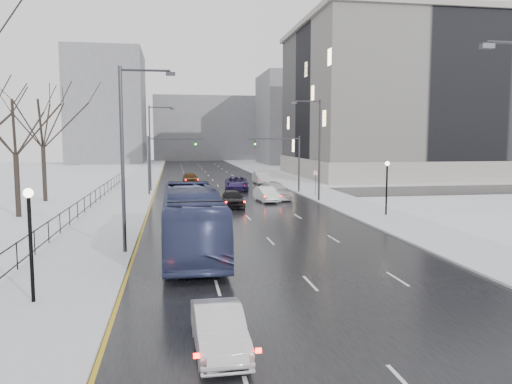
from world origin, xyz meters
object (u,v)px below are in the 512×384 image
sedan_right_cross (236,183)px  sedan_right_distant (261,178)px  sedan_center_far (190,178)px  no_uturn_sign (316,175)px  sedan_left_near (219,329)px  mast_signal_left (159,158)px  sedan_right_near (266,194)px  lamppost_l (30,228)px  mast_signal_right (290,157)px  streetlight_l_far (152,144)px  tree_park_e (46,202)px  sedan_right_far (275,191)px  streetlight_r_mid (317,145)px  lamppost_r_mid (387,180)px  bus (192,220)px  tree_park_d (19,218)px  streetlight_l_near (127,150)px  sedan_center_near (233,198)px

sedan_right_cross → sedan_right_distant: (4.40, 7.58, -0.00)m
sedan_center_far → no_uturn_sign: bearing=-56.8°
sedan_left_near → mast_signal_left: bearing=92.0°
sedan_right_near → lamppost_l: bearing=-123.4°
mast_signal_right → sedan_right_distant: mast_signal_right is taller
streetlight_l_far → lamppost_l: 40.19m
no_uturn_sign → sedan_left_near: no_uturn_sign is taller
sedan_right_distant → tree_park_e: bearing=-149.9°
tree_park_e → sedan_right_near: (21.43, -3.44, 0.78)m
mast_signal_right → lamppost_l: bearing=-117.0°
tree_park_e → sedan_right_near: bearing=-9.1°
lamppost_l → sedan_center_far: (7.50, 49.25, -2.10)m
streetlight_l_far → no_uturn_sign: 19.41m
sedan_right_near → sedan_right_cross: bearing=90.6°
sedan_right_far → sedan_left_near: bearing=-111.3°
streetlight_l_far → sedan_right_distant: 16.86m
mast_signal_left → no_uturn_sign: size_ratio=2.41×
mast_signal_right → sedan_right_far: bearing=-117.9°
lamppost_l → no_uturn_sign: size_ratio=1.59×
mast_signal_right → sedan_right_near: 9.12m
streetlight_r_mid → streetlight_l_far: size_ratio=1.00×
mast_signal_right → lamppost_r_mid: bearing=-78.5°
streetlight_r_mid → sedan_right_far: bearing=143.9°
sedan_center_far → tree_park_e: bearing=-133.5°
sedan_center_far → streetlight_l_far: bearing=-119.9°
bus → tree_park_d: bearing=131.9°
sedan_left_near → sedan_right_cross: sedan_right_cross is taller
lamppost_r_mid → sedan_right_near: size_ratio=0.96×
streetlight_l_near → lamppost_l: bearing=-109.5°
no_uturn_sign → sedan_left_near: 39.69m
sedan_right_cross → sedan_center_far: 10.58m
no_uturn_sign → sedan_right_distant: no_uturn_sign is taller
tree_park_d → sedan_right_distant: (23.90, 25.62, 0.86)m
streetlight_l_near → sedan_right_near: (11.39, 20.56, -4.84)m
sedan_center_near → sedan_right_cross: sedan_right_cross is taller
lamppost_r_mid → sedan_right_cross: (-9.30, 22.04, -2.08)m
tree_park_d → sedan_right_cross: bearing=42.8°
lamppost_l → no_uturn_sign: lamppost_l is taller
tree_park_e → sedan_center_near: 18.97m
tree_park_d → sedan_right_near: 22.04m
sedan_right_far → bus: bearing=-119.2°
mast_signal_right → sedan_right_near: size_ratio=1.45×
mast_signal_right → sedan_center_near: bearing=-126.0°
streetlight_l_far → sedan_center_far: (4.67, 9.25, -4.78)m
streetlight_r_mid → mast_signal_right: (-0.84, 8.00, -1.51)m
sedan_left_near → sedan_center_far: bearing=87.1°
lamppost_r_mid → sedan_right_cross: lamppost_r_mid is taller
mast_signal_left → sedan_right_far: bearing=-24.2°
lamppost_r_mid → sedan_center_far: bearing=114.9°
streetlight_l_near → lamppost_l: streetlight_l_near is taller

